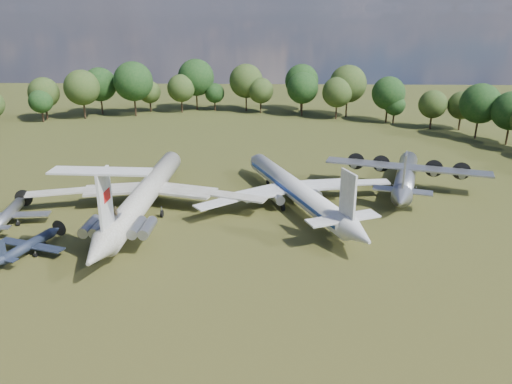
# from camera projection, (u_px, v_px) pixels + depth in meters

# --- Properties ---
(ground) EXTENTS (300.00, 300.00, 0.00)m
(ground) POSITION_uv_depth(u_px,v_px,m) (178.00, 217.00, 80.52)
(ground) COLOR #263D14
(ground) RESTS_ON ground
(il62_airliner) EXTENTS (41.71, 53.20, 5.08)m
(il62_airliner) POSITION_uv_depth(u_px,v_px,m) (146.00, 197.00, 81.67)
(il62_airliner) COLOR #BABAB5
(il62_airliner) RESTS_ON ground
(tu104_jet) EXTENTS (50.81, 57.15, 4.72)m
(tu104_jet) POSITION_uv_depth(u_px,v_px,m) (296.00, 193.00, 83.96)
(tu104_jet) COLOR white
(tu104_jet) RESTS_ON ground
(an12_transport) EXTENTS (37.93, 40.22, 4.34)m
(an12_transport) POSITION_uv_depth(u_px,v_px,m) (405.00, 179.00, 91.72)
(an12_transport) COLOR #95979C
(an12_transport) RESTS_ON ground
(small_prop_west) EXTENTS (14.01, 16.42, 2.05)m
(small_prop_west) POSITION_uv_depth(u_px,v_px,m) (29.00, 248.00, 67.89)
(small_prop_west) COLOR black
(small_prop_west) RESTS_ON ground
(small_prop_northwest) EXTENTS (14.42, 18.40, 2.50)m
(small_prop_northwest) POSITION_uv_depth(u_px,v_px,m) (7.00, 218.00, 77.01)
(small_prop_northwest) COLOR #9A9BA1
(small_prop_northwest) RESTS_ON ground
(person_on_il62) EXTENTS (0.63, 0.44, 1.64)m
(person_on_il62) POSITION_uv_depth(u_px,v_px,m) (116.00, 212.00, 67.20)
(person_on_il62) COLOR olive
(person_on_il62) RESTS_ON il62_airliner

